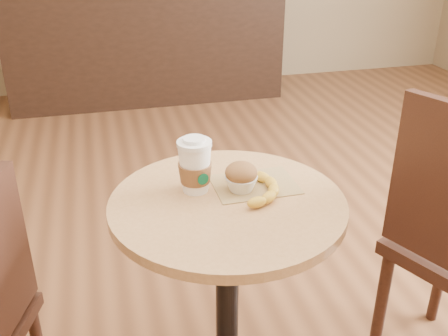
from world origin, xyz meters
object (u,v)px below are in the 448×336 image
(cafe_table, at_px, (227,268))
(coffee_cup, at_px, (195,167))
(muffin, at_px, (241,177))
(banana, at_px, (260,186))

(cafe_table, height_order, coffee_cup, coffee_cup)
(coffee_cup, relative_size, muffin, 1.72)
(cafe_table, bearing_deg, banana, 12.07)
(cafe_table, distance_m, muffin, 0.28)
(banana, bearing_deg, cafe_table, -154.08)
(muffin, xyz_separation_m, banana, (0.05, -0.02, -0.03))
(coffee_cup, height_order, muffin, coffee_cup)
(cafe_table, xyz_separation_m, coffee_cup, (-0.08, 0.08, 0.31))
(muffin, bearing_deg, coffee_cup, 164.91)
(cafe_table, height_order, muffin, muffin)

